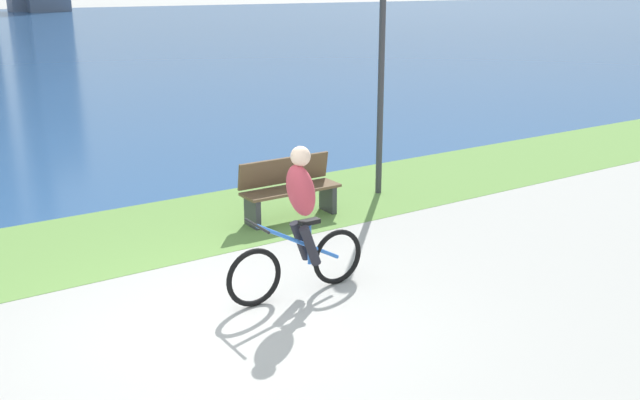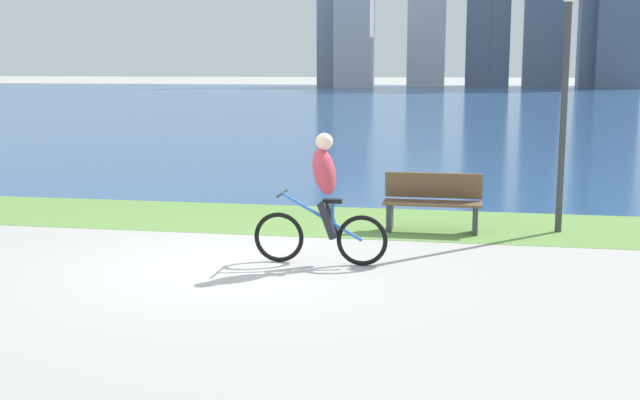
{
  "view_description": "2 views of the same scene",
  "coord_description": "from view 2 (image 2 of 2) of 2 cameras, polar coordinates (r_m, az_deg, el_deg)",
  "views": [
    {
      "loc": [
        -2.82,
        -6.03,
        3.39
      ],
      "look_at": [
        1.38,
        0.34,
        1.03
      ],
      "focal_mm": 40.1,
      "sensor_mm": 36.0,
      "label": 1
    },
    {
      "loc": [
        2.92,
        -9.83,
        2.56
      ],
      "look_at": [
        1.0,
        0.47,
        0.81
      ],
      "focal_mm": 45.81,
      "sensor_mm": 36.0,
      "label": 2
    }
  ],
  "objects": [
    {
      "name": "cyclist_lead",
      "position": [
        10.42,
        0.21,
        0.0
      ],
      "size": [
        1.75,
        0.52,
        1.7
      ],
      "color": "black",
      "rests_on": "ground"
    },
    {
      "name": "grass_strip_bayside",
      "position": [
        13.57,
        -2.04,
        -1.36
      ],
      "size": [
        120.0,
        2.64,
        0.01
      ],
      "primitive_type": "cube",
      "color": "#6B9947",
      "rests_on": "ground"
    },
    {
      "name": "bay_water_surface",
      "position": [
        57.78,
        7.74,
        6.87
      ],
      "size": [
        300.0,
        86.65,
        0.0
      ],
      "primitive_type": "cube",
      "color": "#2D568C",
      "rests_on": "ground"
    },
    {
      "name": "ground_plane",
      "position": [
        10.57,
        -5.8,
        -4.56
      ],
      "size": [
        300.0,
        300.0,
        0.0
      ],
      "primitive_type": "plane",
      "color": "#B2AFA8"
    },
    {
      "name": "lamppost_tall",
      "position": [
        12.85,
        16.79,
        8.64
      ],
      "size": [
        0.28,
        0.28,
        3.73
      ],
      "color": "#38383D",
      "rests_on": "ground"
    },
    {
      "name": "bench_near_path",
      "position": [
        12.66,
        7.88,
        -0.18
      ],
      "size": [
        1.5,
        0.47,
        0.9
      ],
      "color": "brown",
      "rests_on": "ground"
    }
  ]
}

